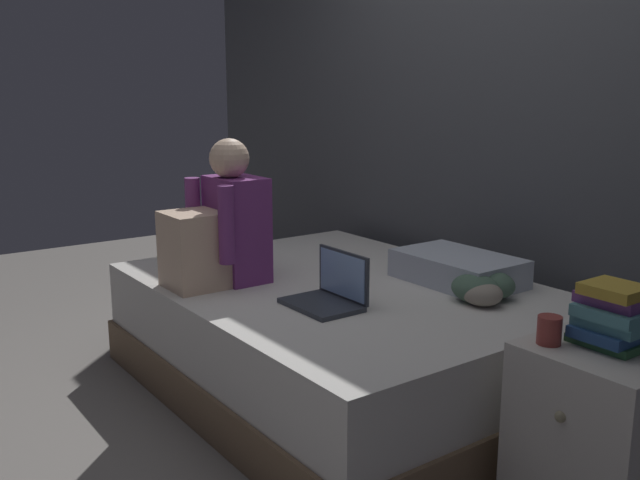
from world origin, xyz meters
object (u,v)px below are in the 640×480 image
at_px(bed, 340,337).
at_px(pillow, 458,268).
at_px(clothes_pile, 483,288).
at_px(mug, 549,330).
at_px(nightstand, 600,436).
at_px(laptop, 330,292).
at_px(person_sitting, 220,229).
at_px(book_stack, 610,316).

height_order(bed, pillow, pillow).
bearing_deg(clothes_pile, mug, -33.02).
distance_m(pillow, mug, 1.02).
bearing_deg(pillow, clothes_pile, -26.64).
height_order(bed, clothes_pile, clothes_pile).
xyz_separation_m(nightstand, laptop, (-1.07, -0.27, 0.26)).
relative_size(bed, person_sitting, 3.05).
distance_m(person_sitting, pillow, 1.10).
xyz_separation_m(book_stack, mug, (-0.13, -0.12, -0.06)).
distance_m(nightstand, person_sitting, 1.77).
distance_m(book_stack, mug, 0.18).
relative_size(person_sitting, clothes_pile, 2.34).
height_order(laptop, mug, laptop).
height_order(book_stack, clothes_pile, book_stack).
height_order(person_sitting, book_stack, person_sitting).
xyz_separation_m(person_sitting, book_stack, (1.64, 0.47, -0.06)).
height_order(bed, book_stack, book_stack).
bearing_deg(pillow, laptop, -95.47).
xyz_separation_m(person_sitting, clothes_pile, (0.90, 0.75, -0.19)).
bearing_deg(laptop, bed, 134.76).
distance_m(person_sitting, book_stack, 1.70).
distance_m(laptop, book_stack, 1.11).
bearing_deg(mug, nightstand, 42.69).
relative_size(laptop, clothes_pile, 1.14).
bearing_deg(laptop, clothes_pile, 59.21).
bearing_deg(clothes_pile, bed, -150.36).
xyz_separation_m(laptop, clothes_pile, (0.33, 0.55, 0.00)).
relative_size(laptop, pillow, 0.57).
relative_size(nightstand, mug, 6.58).
relative_size(pillow, book_stack, 2.51).
bearing_deg(clothes_pile, book_stack, -20.49).
xyz_separation_m(nightstand, clothes_pile, (-0.74, 0.28, 0.27)).
bearing_deg(laptop, nightstand, 14.36).
bearing_deg(mug, book_stack, 44.10).
bearing_deg(mug, person_sitting, -166.90).
height_order(laptop, clothes_pile, laptop).
distance_m(laptop, clothes_pile, 0.64).
bearing_deg(pillow, mug, -31.19).
height_order(bed, mug, mug).
height_order(laptop, book_stack, book_stack).
distance_m(nightstand, laptop, 1.13).
bearing_deg(laptop, book_stack, 14.51).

